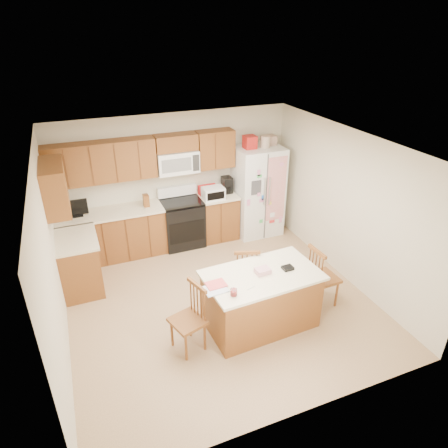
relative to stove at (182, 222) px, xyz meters
name	(u,v)px	position (x,y,z in m)	size (l,w,h in m)	color
ground	(218,300)	(0.00, -1.94, -0.47)	(4.50, 4.50, 0.00)	#886244
room_shell	(218,219)	(0.00, -1.94, 0.97)	(4.60, 4.60, 2.52)	beige
cabinetry	(130,213)	(-0.98, -0.15, 0.44)	(3.36, 1.56, 2.15)	brown
stove	(182,222)	(0.00, 0.00, 0.00)	(0.76, 0.65, 1.13)	black
refrigerator	(257,190)	(1.57, -0.06, 0.45)	(0.90, 0.79, 2.04)	white
island	(261,299)	(0.36, -2.67, -0.04)	(1.69, 1.01, 0.96)	brown
windsor_chair_left	(189,320)	(-0.72, -2.73, -0.01)	(0.50, 0.52, 0.97)	brown
windsor_chair_back	(246,274)	(0.42, -2.03, -0.03)	(0.51, 0.50, 0.94)	brown
windsor_chair_right	(322,278)	(1.44, -2.58, 0.00)	(0.43, 0.45, 0.99)	brown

